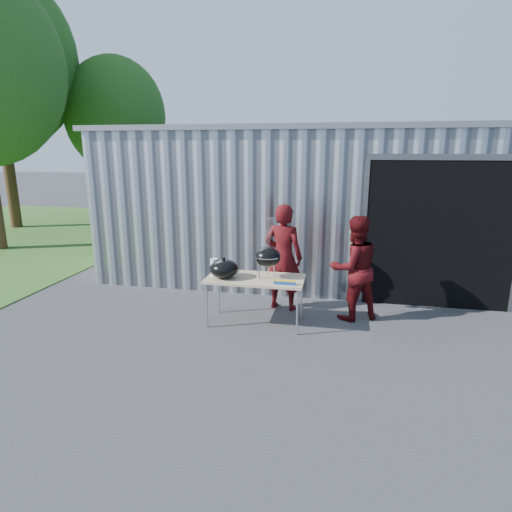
% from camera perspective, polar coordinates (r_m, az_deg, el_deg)
% --- Properties ---
extents(ground, '(80.00, 80.00, 0.00)m').
position_cam_1_polar(ground, '(6.62, -4.31, -9.78)').
color(ground, '#333336').
extents(building, '(8.20, 6.20, 3.10)m').
position_cam_1_polar(building, '(10.50, 7.31, 7.76)').
color(building, silver).
rests_on(building, ground).
extents(grass_patch, '(10.00, 12.00, 0.02)m').
position_cam_1_polar(grass_patch, '(16.16, -30.16, 2.67)').
color(grass_patch, '#2D591E').
rests_on(grass_patch, ground).
extents(tree_far, '(3.55, 3.55, 5.89)m').
position_cam_1_polar(tree_far, '(16.97, -18.20, 17.32)').
color(tree_far, '#442D19').
rests_on(tree_far, ground).
extents(folding_table, '(1.50, 0.75, 0.75)m').
position_cam_1_polar(folding_table, '(6.60, -0.08, -3.23)').
color(folding_table, tan).
rests_on(folding_table, ground).
extents(kettle_grill, '(0.41, 0.41, 0.93)m').
position_cam_1_polar(kettle_grill, '(6.48, 1.56, 0.70)').
color(kettle_grill, black).
rests_on(kettle_grill, folding_table).
extents(grill_lid, '(0.44, 0.44, 0.32)m').
position_cam_1_polar(grill_lid, '(6.57, -4.29, -1.71)').
color(grill_lid, black).
rests_on(grill_lid, folding_table).
extents(paper_towels, '(0.12, 0.12, 0.28)m').
position_cam_1_polar(paper_towels, '(6.66, -5.57, -1.54)').
color(paper_towels, white).
rests_on(paper_towels, folding_table).
extents(white_tub, '(0.20, 0.15, 0.10)m').
position_cam_1_polar(white_tub, '(6.91, -4.18, -1.70)').
color(white_tub, white).
rests_on(white_tub, folding_table).
extents(foil_box, '(0.32, 0.05, 0.06)m').
position_cam_1_polar(foil_box, '(6.27, 3.84, -3.54)').
color(foil_box, navy).
rests_on(foil_box, folding_table).
extents(person_cook, '(0.72, 0.54, 1.81)m').
position_cam_1_polar(person_cook, '(7.21, 3.65, -0.17)').
color(person_cook, '#460A0D').
rests_on(person_cook, ground).
extents(person_bystander, '(1.01, 0.93, 1.68)m').
position_cam_1_polar(person_bystander, '(6.95, 12.93, -1.60)').
color(person_bystander, '#460A0D').
rests_on(person_bystander, ground).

